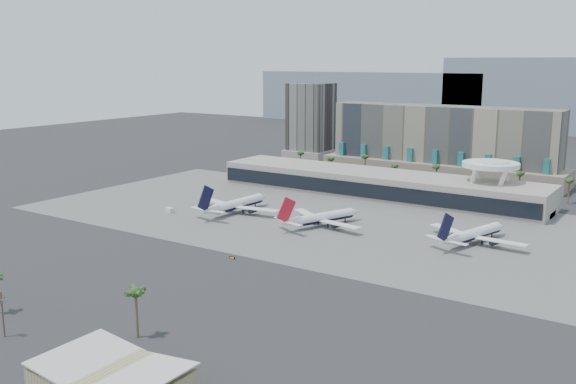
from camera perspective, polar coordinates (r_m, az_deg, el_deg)
The scene contains 17 objects.
ground at distance 238.37m, azimuth -3.82°, elevation -4.87°, with size 900.00×900.00×0.00m, color #232326.
apron_pad at distance 282.39m, azimuth 2.98°, elevation -2.22°, with size 260.00×130.00×0.06m, color #5B5B59.
mountain_ridge at distance 661.55m, azimuth 24.12°, elevation 7.38°, with size 680.00×60.00×70.00m.
hotel at distance 381.67m, azimuth 13.55°, elevation 3.67°, with size 140.00×30.00×42.00m.
office_tower at distance 449.63m, azimuth 2.06°, elevation 5.94°, with size 30.00×30.00×52.00m.
terminal at distance 328.32m, azimuth 7.90°, elevation 0.80°, with size 170.00×32.50×14.50m.
saucer_structure at distance 312.67m, azimuth 17.56°, elevation 2.05°, with size 26.00×26.00×21.89m.
palm_row at distance 356.51m, azimuth 11.40°, elevation 2.19°, with size 157.80×2.80×13.10m.
hangar_right at distance 142.39m, azimuth -15.38°, elevation -15.84°, with size 30.55×20.60×6.89m.
utility_pole at distance 175.86m, azimuth -24.09°, elevation -9.55°, with size 3.20×0.85×12.00m.
airliner_left at distance 289.65m, azimuth -4.66°, elevation -1.09°, with size 44.45×45.83×15.81m.
airliner_centre at distance 265.96m, azimuth 3.00°, elevation -2.28°, with size 39.21×40.45×14.72m.
airliner_right at distance 250.71m, azimuth 16.16°, elevation -3.60°, with size 40.20×41.68×14.74m.
service_vehicle_a at distance 294.83m, azimuth -10.48°, elevation -1.59°, with size 4.56×2.23×2.23m, color silver.
service_vehicle_b at distance 272.43m, azimuth 1.81°, elevation -2.54°, with size 3.63×2.07×1.87m, color silver.
taxiway_sign at distance 224.25m, azimuth -4.98°, elevation -5.84°, with size 2.06×0.67×0.93m.
near_palm_b at distance 163.87m, azimuth -13.37°, elevation -9.14°, with size 6.00×6.00×13.26m.
Camera 1 is at (139.63, -180.94, 67.70)m, focal length 40.00 mm.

